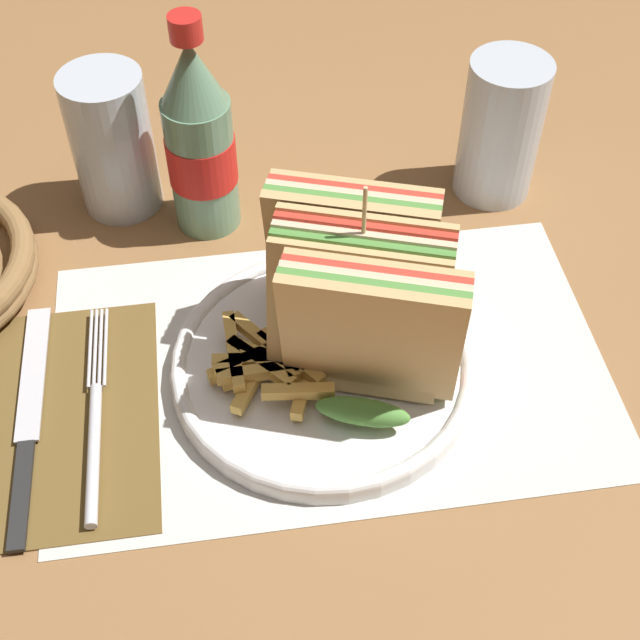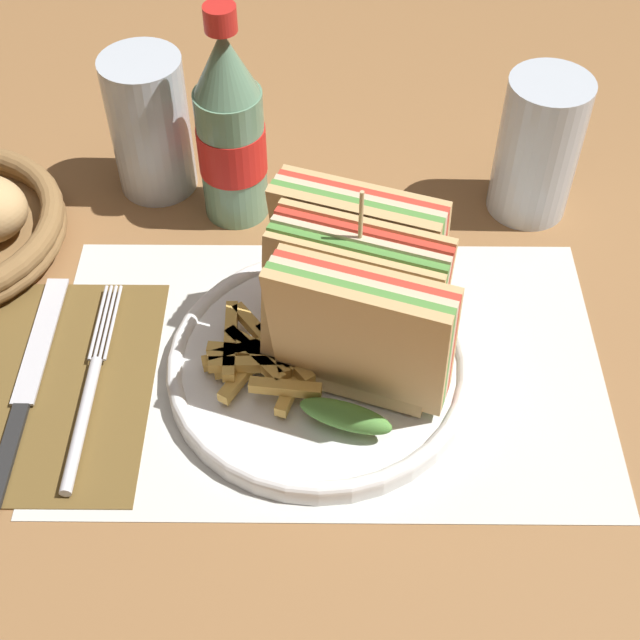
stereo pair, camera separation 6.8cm
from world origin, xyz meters
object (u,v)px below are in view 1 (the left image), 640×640
Objects in this scene: plate_main at (324,365)px; fork at (95,429)px; glass_near at (499,137)px; knife at (29,421)px; club_sandwich at (361,296)px; coke_bottle_near at (200,142)px; glass_far at (114,150)px.

fork is at bearing -168.99° from plate_main.
knife is at bearing -152.37° from glass_near.
club_sandwich reaches higher than knife.
coke_bottle_near is 1.52× the size of glass_near.
fork is at bearing -17.96° from knife.
plate_main is 1.19× the size of fork.
glass_far is (0.02, 0.26, 0.05)m from fork.
glass_far is at bearing 74.78° from knife.
fork is 0.27m from glass_far.
glass_far is (-0.08, 0.04, -0.03)m from coke_bottle_near.
glass_near is (0.16, 0.19, -0.02)m from club_sandwich.
plate_main is 1.16× the size of coke_bottle_near.
glass_near is (0.27, 0.01, -0.03)m from coke_bottle_near.
fork is at bearing -113.28° from coke_bottle_near.
glass_far is at bearing 124.02° from plate_main.
club_sandwich reaches higher than fork.
fork is (-0.17, -0.03, -0.00)m from plate_main.
plate_main is at bearing -67.99° from coke_bottle_near.
club_sandwich is at bearing 5.59° from knife.
club_sandwich is (0.03, 0.00, 0.07)m from plate_main.
knife is at bearing -124.94° from coke_bottle_near.
glass_far is (0.07, 0.24, 0.05)m from knife.
fork is 0.26m from coke_bottle_near.
coke_bottle_near reaches higher than glass_far.
club_sandwich is 0.26m from knife.
club_sandwich is at bearing 11.36° from fork.
plate_main is 0.07m from club_sandwich.
knife is (-0.22, -0.02, -0.00)m from plate_main.
coke_bottle_near is at bearing 67.31° from fork.
club_sandwich is 0.25m from glass_near.
club_sandwich is 0.90× the size of coke_bottle_near.
fork is 1.49× the size of glass_far.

